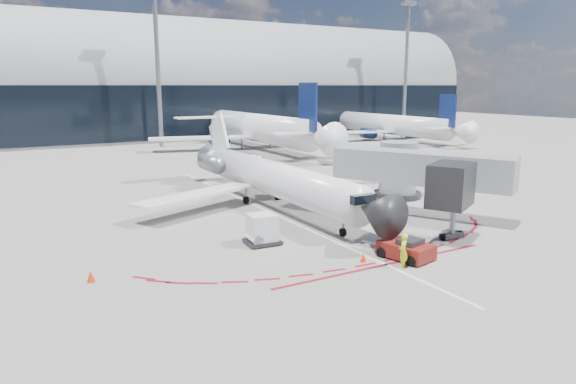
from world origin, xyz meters
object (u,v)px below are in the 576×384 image
regional_jet (269,177)px  ramp_worker (403,251)px  uld_container (262,230)px  pushback_tug (406,249)px

regional_jet → ramp_worker: regional_jet is taller
ramp_worker → uld_container: ramp_worker is taller
pushback_tug → ramp_worker: 1.64m
regional_jet → ramp_worker: size_ratio=14.80×
regional_jet → ramp_worker: 16.51m
ramp_worker → uld_container: bearing=-96.1°
pushback_tug → ramp_worker: (-1.19, -1.06, 0.42)m
uld_container → regional_jet: bearing=64.4°
regional_jet → uld_container: bearing=-120.0°
regional_jet → uld_container: (-5.25, -9.08, -1.40)m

